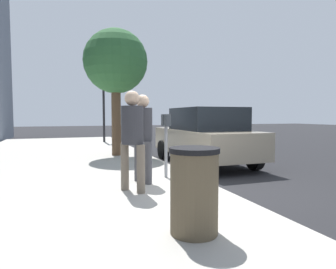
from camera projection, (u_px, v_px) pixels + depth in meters
name	position (u px, v px, depth m)	size (l,w,h in m)	color
ground_plane	(212.00, 191.00, 5.91)	(80.00, 80.00, 0.00)	#232326
sidewalk_slab	(53.00, 202.00, 4.90)	(28.00, 6.00, 0.15)	#B7B2A8
parking_meter	(166.00, 132.00, 6.46)	(0.36, 0.12, 1.41)	gray
pedestrian_at_meter	(143.00, 131.00, 5.97)	(0.52, 0.39, 1.81)	#47474C
pedestrian_bystander	(132.00, 132.00, 5.24)	(0.48, 0.40, 1.82)	#726656
parked_sedan_near	(205.00, 136.00, 9.14)	(4.41, 1.98, 1.77)	gray
street_tree	(116.00, 63.00, 9.96)	(2.18, 2.18, 4.33)	brown
traffic_signal	(106.00, 96.00, 15.25)	(0.24, 0.44, 3.60)	black
trash_bin	(194.00, 190.00, 3.39)	(0.59, 0.59, 1.01)	brown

